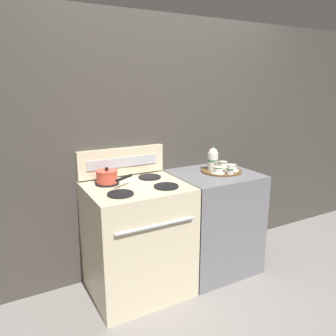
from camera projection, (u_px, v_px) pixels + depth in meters
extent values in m
plane|color=gray|center=(176.00, 277.00, 2.87)|extent=(6.00, 6.00, 0.00)
cube|color=#423D38|center=(157.00, 147.00, 2.88)|extent=(6.00, 0.05, 2.20)
cube|color=beige|center=(138.00, 239.00, 2.59)|extent=(0.75, 0.63, 0.89)
cylinder|color=silver|center=(156.00, 226.00, 2.25)|extent=(0.60, 0.02, 0.02)
cylinder|color=black|center=(107.00, 183.00, 2.52)|extent=(0.18, 0.18, 0.01)
cylinder|color=black|center=(150.00, 177.00, 2.69)|extent=(0.18, 0.18, 0.01)
cylinder|color=black|center=(120.00, 194.00, 2.27)|extent=(0.18, 0.18, 0.01)
cylinder|color=black|center=(166.00, 186.00, 2.44)|extent=(0.18, 0.18, 0.01)
cube|color=beige|center=(122.00, 162.00, 2.70)|extent=(0.74, 0.05, 0.23)
cube|color=#B7B7BC|center=(123.00, 162.00, 2.68)|extent=(0.60, 0.01, 0.08)
cube|color=slate|center=(213.00, 221.00, 2.93)|extent=(0.69, 0.63, 0.89)
cylinder|color=#D14C38|center=(107.00, 177.00, 2.50)|extent=(0.16, 0.16, 0.09)
cylinder|color=#D14C38|center=(107.00, 171.00, 2.49)|extent=(0.17, 0.17, 0.01)
sphere|color=black|center=(107.00, 169.00, 2.49)|extent=(0.03, 0.03, 0.03)
cylinder|color=black|center=(124.00, 178.00, 2.42)|extent=(0.16, 0.11, 0.02)
cylinder|color=brown|center=(221.00, 171.00, 2.87)|extent=(0.36, 0.36, 0.01)
cylinder|color=white|center=(213.00, 161.00, 2.87)|extent=(0.09, 0.09, 0.15)
cylinder|color=#427A4C|center=(213.00, 160.00, 2.87)|extent=(0.09, 0.09, 0.02)
sphere|color=white|center=(213.00, 153.00, 2.86)|extent=(0.08, 0.08, 0.08)
sphere|color=#427A4C|center=(213.00, 147.00, 2.84)|extent=(0.02, 0.02, 0.02)
cone|color=white|center=(218.00, 162.00, 2.81)|extent=(0.03, 0.07, 0.06)
cylinder|color=white|center=(218.00, 173.00, 2.78)|extent=(0.12, 0.12, 0.01)
cylinder|color=white|center=(218.00, 170.00, 2.77)|extent=(0.08, 0.08, 0.05)
cylinder|color=#427A4C|center=(218.00, 167.00, 2.76)|extent=(0.08, 0.08, 0.01)
cylinder|color=white|center=(232.00, 170.00, 2.85)|extent=(0.12, 0.12, 0.01)
cylinder|color=white|center=(232.00, 167.00, 2.85)|extent=(0.08, 0.08, 0.05)
cylinder|color=#427A4C|center=(232.00, 165.00, 2.84)|extent=(0.08, 0.08, 0.01)
cylinder|color=white|center=(223.00, 167.00, 2.96)|extent=(0.12, 0.12, 0.01)
cylinder|color=white|center=(223.00, 164.00, 2.96)|extent=(0.08, 0.08, 0.05)
cylinder|color=#427A4C|center=(223.00, 162.00, 2.95)|extent=(0.08, 0.08, 0.01)
cylinder|color=white|center=(230.00, 169.00, 2.74)|extent=(0.06, 0.06, 0.08)
cylinder|color=#427A4C|center=(230.00, 169.00, 2.74)|extent=(0.06, 0.06, 0.01)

